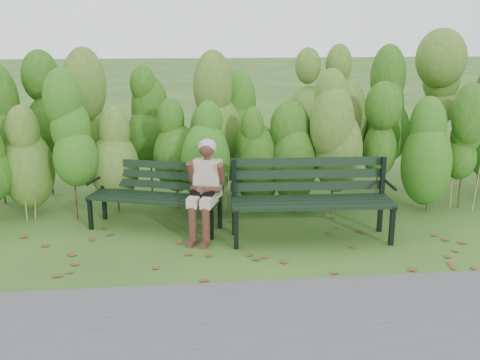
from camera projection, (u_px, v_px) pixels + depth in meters
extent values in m
plane|color=#2B4B1C|center=(243.00, 248.00, 6.75)|extent=(80.00, 80.00, 0.00)
cube|color=#474749|center=(272.00, 348.00, 4.64)|extent=(60.00, 2.50, 0.01)
cylinder|color=#47381E|center=(32.00, 192.00, 7.62)|extent=(0.03, 0.03, 0.80)
ellipsoid|color=#437222|center=(27.00, 146.00, 7.45)|extent=(0.64, 0.64, 1.44)
cylinder|color=#47381E|center=(78.00, 190.00, 7.68)|extent=(0.03, 0.03, 0.80)
ellipsoid|color=#437222|center=(74.00, 145.00, 7.51)|extent=(0.64, 0.64, 1.44)
cylinder|color=#47381E|center=(123.00, 189.00, 7.74)|extent=(0.03, 0.03, 0.80)
ellipsoid|color=#437222|center=(120.00, 144.00, 7.57)|extent=(0.64, 0.64, 1.44)
cylinder|color=#47381E|center=(167.00, 188.00, 7.80)|extent=(0.03, 0.03, 0.80)
ellipsoid|color=#437222|center=(166.00, 143.00, 7.63)|extent=(0.64, 0.64, 1.44)
cylinder|color=#47381E|center=(211.00, 187.00, 7.86)|extent=(0.03, 0.03, 0.80)
ellipsoid|color=#437222|center=(211.00, 142.00, 7.69)|extent=(0.64, 0.64, 1.44)
cylinder|color=#47381E|center=(255.00, 185.00, 7.92)|extent=(0.03, 0.03, 0.80)
ellipsoid|color=#437222|center=(255.00, 141.00, 7.75)|extent=(0.64, 0.64, 1.44)
cylinder|color=#47381E|center=(297.00, 184.00, 7.98)|extent=(0.03, 0.03, 0.80)
ellipsoid|color=#437222|center=(298.00, 140.00, 7.81)|extent=(0.64, 0.64, 1.44)
cylinder|color=#47381E|center=(339.00, 183.00, 8.04)|extent=(0.03, 0.03, 0.80)
ellipsoid|color=#437222|center=(341.00, 139.00, 7.87)|extent=(0.64, 0.64, 1.44)
cylinder|color=#47381E|center=(380.00, 182.00, 8.10)|extent=(0.03, 0.03, 0.80)
ellipsoid|color=#437222|center=(383.00, 138.00, 7.93)|extent=(0.64, 0.64, 1.44)
cylinder|color=#47381E|center=(421.00, 181.00, 8.17)|extent=(0.03, 0.03, 0.80)
ellipsoid|color=#437222|center=(425.00, 137.00, 7.99)|extent=(0.64, 0.64, 1.44)
cylinder|color=#47381E|center=(461.00, 179.00, 8.23)|extent=(0.03, 0.03, 0.80)
ellipsoid|color=#437222|center=(466.00, 137.00, 8.05)|extent=(0.64, 0.64, 1.44)
cylinder|color=#47381E|center=(52.00, 164.00, 8.54)|extent=(0.04, 0.04, 1.10)
ellipsoid|color=#1F5013|center=(46.00, 106.00, 8.31)|extent=(0.70, 0.70, 1.98)
cylinder|color=#47381E|center=(103.00, 162.00, 8.62)|extent=(0.04, 0.04, 1.10)
ellipsoid|color=#1F5013|center=(99.00, 105.00, 8.38)|extent=(0.70, 0.70, 1.98)
cylinder|color=#47381E|center=(153.00, 161.00, 8.70)|extent=(0.04, 0.04, 1.10)
ellipsoid|color=#1F5013|center=(151.00, 104.00, 8.46)|extent=(0.70, 0.70, 1.98)
cylinder|color=#47381E|center=(203.00, 160.00, 8.77)|extent=(0.04, 0.04, 1.10)
ellipsoid|color=#1F5013|center=(202.00, 104.00, 8.54)|extent=(0.70, 0.70, 1.98)
cylinder|color=#47381E|center=(251.00, 159.00, 8.85)|extent=(0.04, 0.04, 1.10)
ellipsoid|color=#1F5013|center=(252.00, 103.00, 8.61)|extent=(0.70, 0.70, 1.98)
cylinder|color=#47381E|center=(299.00, 158.00, 8.92)|extent=(0.04, 0.04, 1.10)
ellipsoid|color=#1F5013|center=(301.00, 102.00, 8.69)|extent=(0.70, 0.70, 1.98)
cylinder|color=#47381E|center=(346.00, 156.00, 9.00)|extent=(0.04, 0.04, 1.10)
ellipsoid|color=#1F5013|center=(349.00, 102.00, 8.77)|extent=(0.70, 0.70, 1.98)
cylinder|color=#47381E|center=(393.00, 155.00, 9.08)|extent=(0.04, 0.04, 1.10)
ellipsoid|color=#1F5013|center=(397.00, 101.00, 8.84)|extent=(0.70, 0.70, 1.98)
cylinder|color=#47381E|center=(438.00, 154.00, 9.15)|extent=(0.04, 0.04, 1.10)
ellipsoid|color=#1F5013|center=(443.00, 100.00, 8.92)|extent=(0.70, 0.70, 1.98)
cube|color=brown|center=(205.00, 240.00, 7.00)|extent=(0.11, 0.10, 0.01)
cube|color=brown|center=(91.00, 296.00, 5.55)|extent=(0.11, 0.11, 0.01)
cube|color=brown|center=(79.00, 247.00, 6.76)|extent=(0.11, 0.10, 0.01)
cube|color=brown|center=(242.00, 253.00, 6.58)|extent=(0.11, 0.11, 0.01)
cube|color=brown|center=(201.00, 241.00, 6.96)|extent=(0.10, 0.08, 0.01)
cube|color=brown|center=(170.00, 246.00, 6.80)|extent=(0.09, 0.11, 0.01)
cube|color=brown|center=(217.00, 245.00, 6.82)|extent=(0.10, 0.08, 0.01)
cube|color=brown|center=(59.00, 298.00, 5.50)|extent=(0.11, 0.11, 0.01)
cube|color=brown|center=(201.00, 240.00, 6.99)|extent=(0.11, 0.11, 0.01)
cube|color=brown|center=(71.00, 254.00, 6.55)|extent=(0.09, 0.10, 0.01)
cube|color=brown|center=(415.00, 224.00, 7.54)|extent=(0.10, 0.08, 0.01)
cube|color=brown|center=(18.00, 254.00, 6.56)|extent=(0.10, 0.09, 0.01)
cube|color=brown|center=(164.00, 292.00, 5.62)|extent=(0.11, 0.11, 0.01)
cube|color=brown|center=(141.00, 273.00, 6.04)|extent=(0.11, 0.10, 0.01)
cube|color=brown|center=(135.00, 232.00, 7.25)|extent=(0.10, 0.11, 0.01)
cube|color=brown|center=(27.00, 289.00, 5.69)|extent=(0.11, 0.11, 0.01)
cube|color=brown|center=(272.00, 221.00, 7.68)|extent=(0.11, 0.10, 0.01)
cube|color=brown|center=(160.00, 286.00, 5.76)|extent=(0.10, 0.11, 0.01)
cube|color=brown|center=(216.00, 230.00, 7.31)|extent=(0.11, 0.11, 0.01)
cube|color=brown|center=(463.00, 254.00, 6.56)|extent=(0.11, 0.11, 0.01)
cube|color=brown|center=(349.00, 220.00, 7.71)|extent=(0.08, 0.09, 0.01)
cube|color=brown|center=(47.00, 241.00, 6.96)|extent=(0.08, 0.09, 0.01)
cube|color=brown|center=(313.00, 248.00, 6.73)|extent=(0.11, 0.11, 0.01)
cube|color=brown|center=(475.00, 260.00, 6.40)|extent=(0.09, 0.10, 0.01)
cube|color=brown|center=(325.00, 286.00, 5.76)|extent=(0.09, 0.07, 0.01)
cube|color=brown|center=(157.00, 234.00, 7.17)|extent=(0.09, 0.10, 0.01)
cube|color=brown|center=(358.00, 222.00, 7.64)|extent=(0.10, 0.09, 0.01)
cube|color=brown|center=(452.00, 243.00, 6.90)|extent=(0.11, 0.09, 0.01)
cube|color=brown|center=(248.00, 287.00, 5.73)|extent=(0.11, 0.11, 0.01)
cube|color=brown|center=(9.00, 236.00, 7.12)|extent=(0.10, 0.08, 0.01)
cube|color=brown|center=(181.00, 233.00, 7.23)|extent=(0.11, 0.11, 0.01)
cube|color=brown|center=(347.00, 259.00, 6.42)|extent=(0.11, 0.11, 0.01)
cube|color=brown|center=(57.00, 281.00, 5.87)|extent=(0.08, 0.10, 0.01)
cube|color=brown|center=(399.00, 240.00, 6.97)|extent=(0.10, 0.08, 0.01)
cube|color=brown|center=(466.00, 241.00, 6.96)|extent=(0.10, 0.09, 0.01)
cube|color=brown|center=(340.00, 242.00, 6.93)|extent=(0.11, 0.09, 0.01)
cube|color=brown|center=(79.00, 298.00, 5.50)|extent=(0.11, 0.09, 0.01)
cube|color=black|center=(149.00, 202.00, 7.08)|extent=(1.66, 0.65, 0.04)
cube|color=black|center=(152.00, 199.00, 7.19)|extent=(1.66, 0.65, 0.04)
cube|color=black|center=(156.00, 197.00, 7.31)|extent=(1.66, 0.65, 0.04)
cube|color=black|center=(159.00, 194.00, 7.42)|extent=(1.66, 0.65, 0.04)
cube|color=black|center=(161.00, 185.00, 7.47)|extent=(1.64, 0.60, 0.10)
cube|color=black|center=(161.00, 175.00, 7.45)|extent=(1.64, 0.60, 0.10)
cube|color=black|center=(161.00, 165.00, 7.43)|extent=(1.64, 0.60, 0.10)
cube|color=black|center=(90.00, 214.00, 7.30)|extent=(0.06, 0.06, 0.43)
cube|color=black|center=(103.00, 189.00, 7.63)|extent=(0.06, 0.06, 0.86)
cube|color=black|center=(96.00, 195.00, 7.43)|extent=(0.20, 0.47, 0.04)
cylinder|color=black|center=(93.00, 181.00, 7.33)|extent=(0.15, 0.35, 0.03)
cube|color=black|center=(211.00, 223.00, 6.95)|extent=(0.06, 0.06, 0.43)
cube|color=black|center=(220.00, 197.00, 7.28)|extent=(0.06, 0.06, 0.86)
cube|color=black|center=(215.00, 204.00, 7.08)|extent=(0.20, 0.47, 0.04)
cylinder|color=black|center=(214.00, 189.00, 6.98)|extent=(0.15, 0.35, 0.03)
cube|color=black|center=(315.00, 208.00, 6.66)|extent=(1.98, 0.20, 0.04)
cube|color=black|center=(313.00, 204.00, 6.79)|extent=(1.98, 0.20, 0.04)
cube|color=black|center=(311.00, 201.00, 6.93)|extent=(1.98, 0.20, 0.04)
cube|color=black|center=(309.00, 197.00, 7.06)|extent=(1.98, 0.20, 0.04)
cube|color=black|center=(308.00, 186.00, 7.12)|extent=(1.98, 0.14, 0.12)
cube|color=black|center=(308.00, 174.00, 7.10)|extent=(1.98, 0.14, 0.12)
cube|color=black|center=(308.00, 162.00, 7.07)|extent=(1.98, 0.14, 0.12)
cube|color=black|center=(236.00, 229.00, 6.66)|extent=(0.06, 0.06, 0.49)
cube|color=black|center=(234.00, 198.00, 7.05)|extent=(0.06, 0.06, 0.99)
cube|color=black|center=(235.00, 206.00, 6.81)|extent=(0.08, 0.55, 0.04)
cylinder|color=black|center=(235.00, 188.00, 6.69)|extent=(0.06, 0.41, 0.04)
cube|color=black|center=(392.00, 226.00, 6.77)|extent=(0.06, 0.06, 0.49)
cube|color=black|center=(382.00, 195.00, 7.16)|extent=(0.06, 0.06, 0.99)
cube|color=black|center=(388.00, 203.00, 6.92)|extent=(0.08, 0.55, 0.04)
cylinder|color=black|center=(390.00, 185.00, 6.80)|extent=(0.06, 0.41, 0.04)
cube|color=#C7B097|center=(196.00, 199.00, 6.91)|extent=(0.25, 0.42, 0.12)
cube|color=#C7B097|center=(209.00, 200.00, 6.87)|extent=(0.25, 0.42, 0.12)
cylinder|color=#4A281D|center=(193.00, 225.00, 6.83)|extent=(0.13, 0.13, 0.47)
cylinder|color=#4A281D|center=(206.00, 226.00, 6.80)|extent=(0.13, 0.13, 0.47)
cube|color=#4A281D|center=(191.00, 243.00, 6.82)|extent=(0.14, 0.20, 0.06)
cube|color=#4A281D|center=(204.00, 244.00, 6.78)|extent=(0.14, 0.20, 0.06)
cube|color=#C7B097|center=(208.00, 178.00, 7.07)|extent=(0.40, 0.33, 0.49)
cylinder|color=#4A281D|center=(207.00, 159.00, 6.99)|extent=(0.08, 0.08, 0.09)
sphere|color=#4A281D|center=(207.00, 149.00, 6.95)|extent=(0.20, 0.20, 0.20)
ellipsoid|color=gray|center=(207.00, 147.00, 6.96)|extent=(0.23, 0.22, 0.20)
cylinder|color=#4A281D|center=(191.00, 172.00, 7.02)|extent=(0.14, 0.21, 0.29)
cylinder|color=#4A281D|center=(221.00, 174.00, 6.94)|extent=(0.14, 0.21, 0.29)
cylinder|color=#4A281D|center=(196.00, 189.00, 6.93)|extent=(0.16, 0.26, 0.12)
cylinder|color=#4A281D|center=(211.00, 190.00, 6.89)|extent=(0.25, 0.20, 0.12)
sphere|color=#4A281D|center=(202.00, 192.00, 6.86)|extent=(0.10, 0.10, 0.10)
cube|color=black|center=(203.00, 197.00, 6.89)|extent=(0.30, 0.20, 0.15)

